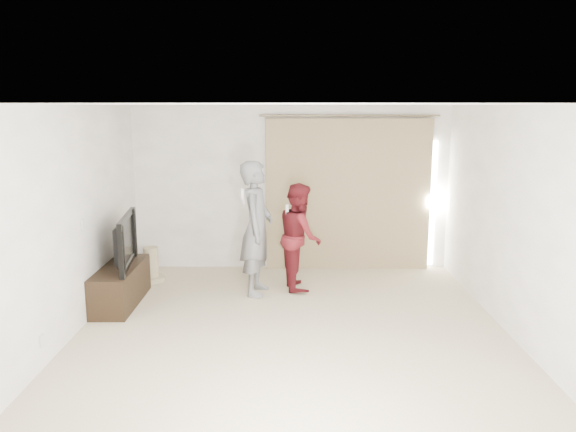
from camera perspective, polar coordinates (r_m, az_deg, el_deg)
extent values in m
plane|color=tan|center=(6.63, 0.42, -11.82)|extent=(5.50, 5.50, 0.00)
cube|color=white|center=(8.95, 0.33, 2.85)|extent=(5.00, 0.04, 2.60)
cube|color=white|center=(6.71, -21.44, -0.71)|extent=(0.04, 5.50, 2.60)
cube|color=silver|center=(7.09, -20.10, -0.84)|extent=(0.02, 0.08, 0.12)
cube|color=silver|center=(6.19, -23.70, -11.52)|extent=(0.02, 0.08, 0.12)
cube|color=white|center=(6.11, 0.45, 11.25)|extent=(5.00, 5.50, 0.01)
cube|color=#93805A|center=(8.95, 6.10, 2.13)|extent=(2.60, 0.10, 2.40)
cylinder|color=#6E624A|center=(8.84, 6.27, 10.09)|extent=(2.80, 0.03, 0.03)
cube|color=white|center=(9.25, 14.46, 1.20)|extent=(0.08, 0.04, 2.00)
cube|color=black|center=(7.80, -16.63, -6.75)|extent=(0.46, 1.33, 0.51)
imported|color=black|center=(7.64, -16.88, -2.46)|extent=(0.31, 1.21, 0.69)
cylinder|color=tan|center=(8.74, -13.65, -6.21)|extent=(0.39, 0.39, 0.07)
cylinder|color=tan|center=(8.66, -13.73, -4.56)|extent=(0.22, 0.22, 0.46)
imported|color=slate|center=(7.75, -3.20, -1.24)|extent=(0.53, 0.73, 1.86)
cube|color=silver|center=(7.57, -4.64, 2.27)|extent=(0.04, 0.04, 0.14)
cube|color=silver|center=(7.80, -4.50, 1.62)|extent=(0.05, 0.05, 0.09)
imported|color=#5C1319|center=(8.01, 1.20, -2.06)|extent=(0.67, 0.81, 1.52)
cube|color=silver|center=(7.82, -0.09, 0.67)|extent=(0.04, 0.04, 0.14)
cube|color=silver|center=(8.06, -0.08, 0.25)|extent=(0.05, 0.05, 0.09)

